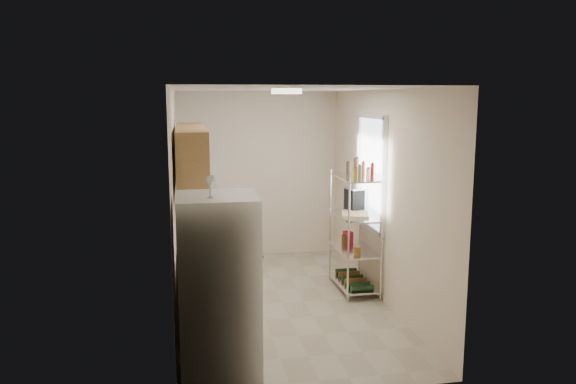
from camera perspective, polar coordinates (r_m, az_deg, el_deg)
name	(u,v)px	position (r m, az deg, el deg)	size (l,w,h in m)	color
room	(282,199)	(6.70, -0.60, -0.76)	(2.52, 4.42, 2.62)	#B3A991
counter_run	(205,261)	(7.23, -8.43, -6.98)	(0.63, 3.51, 0.90)	tan
upper_cabinets	(191,158)	(6.63, -9.79, 3.45)	(0.33, 2.20, 0.72)	tan
range_hood	(196,183)	(7.48, -9.36, 0.90)	(0.50, 0.60, 0.12)	#B7BABC
window	(371,172)	(7.30, 8.44, 1.98)	(0.06, 1.00, 1.46)	white
bakers_rack	(355,207)	(7.25, 6.85, -1.57)	(0.45, 0.90, 1.73)	silver
ceiling_dome	(287,91)	(6.30, -0.14, 10.19)	(0.34, 0.34, 0.06)	white
refrigerator	(219,289)	(5.05, -7.05, -9.75)	(0.69, 0.69, 1.68)	white
wine_glass_a	(210,187)	(4.72, -7.90, 0.53)	(0.07, 0.07, 0.18)	silver
wine_glass_b	(210,188)	(4.68, -7.98, 0.39)	(0.06, 0.06, 0.17)	silver
rice_cooker	(198,218)	(7.17, -9.15, -2.62)	(0.25, 0.25, 0.21)	silver
frying_pan_large	(197,216)	(7.68, -9.21, -2.42)	(0.25, 0.25, 0.04)	black
frying_pan_small	(204,217)	(7.60, -8.54, -2.52)	(0.23, 0.23, 0.05)	black
cutting_board	(355,214)	(7.25, 6.84, -2.24)	(0.33, 0.43, 0.03)	tan
espresso_machine	(354,199)	(7.51, 6.75, -0.72)	(0.18, 0.27, 0.31)	black
storage_bag	(348,237)	(7.67, 6.11, -4.55)	(0.09, 0.13, 0.15)	#A71423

